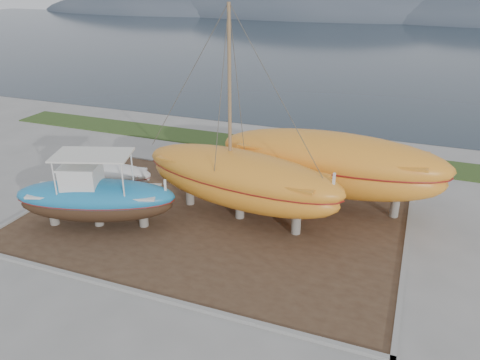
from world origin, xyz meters
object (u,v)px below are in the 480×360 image
at_px(white_dinghy, 113,177).
at_px(orange_sailboat, 240,120).
at_px(orange_bare_hull, 330,171).
at_px(blue_caique, 95,191).

bearing_deg(white_dinghy, orange_sailboat, -10.55).
distance_m(orange_sailboat, orange_bare_hull, 5.72).
relative_size(blue_caique, orange_sailboat, 0.72).
xyz_separation_m(orange_sailboat, orange_bare_hull, (3.78, 2.95, -3.12)).
bearing_deg(orange_sailboat, blue_caique, -143.36).
bearing_deg(orange_sailboat, white_dinghy, -175.73).
bearing_deg(blue_caique, white_dinghy, 96.42).
bearing_deg(white_dinghy, orange_bare_hull, 5.39).
height_order(white_dinghy, orange_sailboat, orange_sailboat).
distance_m(blue_caique, white_dinghy, 4.38).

